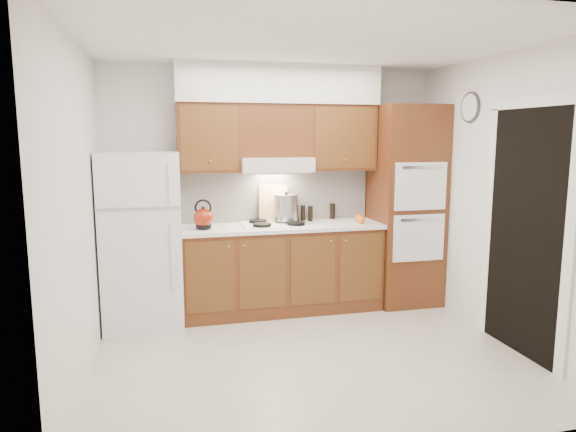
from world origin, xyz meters
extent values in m
plane|color=#BEB6A6|center=(0.00, 0.00, 0.00)|extent=(3.60, 3.60, 0.00)
plane|color=white|center=(0.00, 0.00, 2.60)|extent=(3.60, 3.60, 0.00)
cube|color=white|center=(0.00, 1.50, 1.30)|extent=(3.60, 0.02, 2.60)
cube|color=white|center=(-1.80, 0.00, 1.30)|extent=(0.02, 3.00, 2.60)
cube|color=white|center=(1.80, 0.00, 1.30)|extent=(0.02, 3.00, 2.60)
cube|color=white|center=(-1.41, 1.14, 0.86)|extent=(0.75, 0.72, 1.72)
cube|color=brown|center=(0.02, 1.20, 0.45)|extent=(2.11, 0.60, 0.90)
cube|color=white|center=(0.03, 1.19, 0.92)|extent=(2.13, 0.62, 0.04)
cube|color=white|center=(0.02, 1.49, 1.22)|extent=(2.11, 0.03, 0.56)
cube|color=brown|center=(1.44, 1.18, 1.10)|extent=(0.70, 0.65, 2.20)
cube|color=brown|center=(-0.71, 1.33, 1.85)|extent=(0.63, 0.33, 0.70)
cube|color=brown|center=(0.72, 1.33, 1.85)|extent=(0.73, 0.33, 0.70)
cube|color=silver|center=(-0.02, 1.27, 1.57)|extent=(0.75, 0.45, 0.15)
cube|color=brown|center=(-0.02, 1.33, 1.92)|extent=(0.75, 0.33, 0.55)
cube|color=silver|center=(0.03, 1.32, 2.40)|extent=(2.13, 0.36, 0.40)
cube|color=white|center=(-0.02, 1.21, 0.95)|extent=(0.74, 0.50, 0.01)
cube|color=black|center=(1.79, -0.35, 1.05)|extent=(0.02, 0.90, 2.10)
cylinder|color=#3F3833|center=(1.79, 0.55, 2.15)|extent=(0.02, 0.30, 0.30)
sphere|color=maroon|center=(-0.80, 1.14, 1.05)|extent=(0.25, 0.25, 0.20)
cube|color=#DBB770|center=(-0.02, 1.40, 1.14)|extent=(0.32, 0.16, 0.41)
cylinder|color=#AAAAAE|center=(0.10, 1.30, 1.11)|extent=(0.35, 0.35, 0.27)
cylinder|color=black|center=(0.30, 1.34, 1.03)|extent=(0.06, 0.06, 0.18)
cylinder|color=black|center=(0.39, 1.36, 1.02)|extent=(0.06, 0.06, 0.17)
cylinder|color=black|center=(0.68, 1.45, 1.03)|extent=(0.08, 0.08, 0.17)
sphere|color=#E1560B|center=(0.87, 1.06, 0.98)|extent=(0.10, 0.10, 0.08)
sphere|color=#FF4F0D|center=(0.89, 1.18, 0.98)|extent=(0.09, 0.09, 0.08)
camera|label=1|loc=(-1.19, -4.02, 1.86)|focal=32.00mm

